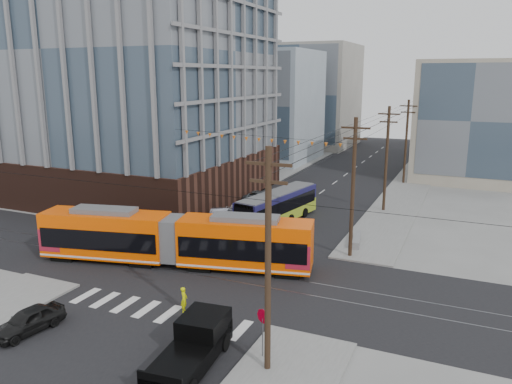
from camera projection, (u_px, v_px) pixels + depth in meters
ground at (184, 293)px, 32.97m from camera, size 160.00×160.00×0.00m
office_building at (124, 73)px, 58.86m from camera, size 30.00×25.00×28.60m
bg_bldg_nw_near at (260, 106)px, 83.92m from camera, size 18.00×16.00×18.00m
bg_bldg_ne_near at (471, 121)px, 67.60m from camera, size 14.00×14.00×16.00m
bg_bldg_nw_far at (313, 96)px, 100.32m from camera, size 16.00×18.00×20.00m
bg_bldg_ne_far at (486, 118)px, 84.85m from camera, size 16.00×16.00×14.00m
utility_pole_near at (268, 264)px, 23.03m from camera, size 0.30×0.30×11.00m
utility_pole_far at (419, 131)px, 78.24m from camera, size 0.30×0.30×11.00m
streetcar at (174, 239)px, 37.45m from camera, size 20.90×7.44×4.00m
city_bus at (278, 207)px, 48.19m from camera, size 4.44×11.58×3.21m
pickup_truck at (190, 349)px, 24.23m from camera, size 2.76×6.24×2.05m
black_sedan at (29, 320)px, 27.79m from camera, size 2.25×4.27×1.38m
parked_car_silver at (221, 215)px, 48.42m from camera, size 2.93×5.06×1.58m
parked_car_white at (240, 208)px, 51.71m from camera, size 2.07×4.43×1.25m
parked_car_grey at (259, 196)px, 56.83m from camera, size 2.68×4.69×1.23m
pedestrian at (184, 300)px, 30.13m from camera, size 0.54×0.67×1.59m
stop_sign at (263, 336)px, 24.99m from camera, size 1.02×1.02×2.55m
jersey_barrier at (357, 240)px, 42.29m from camera, size 1.47×3.82×0.75m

